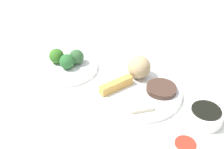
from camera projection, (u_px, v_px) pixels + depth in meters
The scene contains 14 objects.
tabletop at pixel (127, 88), 0.97m from camera, with size 2.20×2.20×0.02m, color white.
main_plate at pixel (137, 91), 0.93m from camera, with size 0.28×0.28×0.02m, color white.
rice_scoop at pixel (138, 67), 0.96m from camera, with size 0.08×0.08×0.08m, color tan.
spring_roll at pixel (115, 85), 0.92m from camera, with size 0.12×0.03×0.03m, color gold.
crab_rangoon_wonton at pixel (137, 103), 0.86m from camera, with size 0.07×0.07×0.01m, color beige.
stir_fry_heap at pixel (160, 89), 0.91m from camera, with size 0.10×0.10×0.02m, color #473127.
broccoli_plate at pixel (65, 67), 1.04m from camera, with size 0.23×0.23×0.01m, color white.
broccoli_floret_0 at pixel (66, 61), 1.01m from camera, with size 0.05×0.05×0.05m, color #2B6630.
broccoli_floret_1 at pixel (55, 56), 1.04m from camera, with size 0.05×0.05×0.05m, color #356F22.
broccoli_floret_2 at pixel (75, 57), 1.04m from camera, with size 0.05×0.05×0.05m, color #335E33.
soy_sauce_bowl at pixel (203, 116), 0.82m from camera, with size 0.10×0.10×0.04m, color white.
soy_sauce_bowl_liquid at pixel (205, 110), 0.81m from camera, with size 0.08×0.08×0.00m, color black.
sauce_ramekin_sweet_and_sour at pixel (183, 147), 0.73m from camera, with size 0.07×0.07×0.03m, color white.
sauce_ramekin_sweet_and_sour_liquid at pixel (184, 144), 0.73m from camera, with size 0.06×0.06×0.00m, color red.
Camera 1 is at (-0.00, 0.76, 0.62)m, focal length 45.43 mm.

